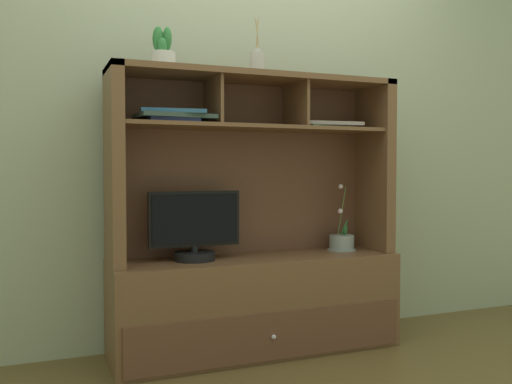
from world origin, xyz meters
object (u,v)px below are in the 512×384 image
object	(u,v)px
potted_orchid	(342,242)
media_console	(255,270)
potted_succulent	(163,54)
tv_monitor	(195,230)
magazine_stack_centre	(174,116)
diffuser_bottle	(257,63)
magazine_stack_left	(326,125)

from	to	relation	value
potted_orchid	media_console	bearing A→B (deg)	-178.16
potted_succulent	media_console	bearing A→B (deg)	1.52
media_console	potted_orchid	distance (m)	0.55
media_console	tv_monitor	distance (m)	0.41
media_console	potted_orchid	size ratio (longest dim) A/B	4.03
magazine_stack_centre	diffuser_bottle	xyz separation A→B (m)	(0.45, 0.02, 0.30)
magazine_stack_left	potted_succulent	bearing A→B (deg)	-176.48
media_console	potted_succulent	bearing A→B (deg)	-178.48
magazine_stack_centre	diffuser_bottle	bearing A→B (deg)	3.14
magazine_stack_centre	potted_orchid	bearing A→B (deg)	3.98
potted_orchid	magazine_stack_centre	distance (m)	1.21
diffuser_bottle	tv_monitor	bearing A→B (deg)	177.71
magazine_stack_left	diffuser_bottle	distance (m)	0.55
potted_succulent	potted_orchid	bearing A→B (deg)	1.68
magazine_stack_centre	diffuser_bottle	world-z (taller)	diffuser_bottle
magazine_stack_left	magazine_stack_centre	bearing A→B (deg)	-173.88
tv_monitor	magazine_stack_left	bearing A→B (deg)	4.25
magazine_stack_left	tv_monitor	bearing A→B (deg)	-175.75
potted_orchid	magazine_stack_left	distance (m)	0.67
magazine_stack_centre	tv_monitor	bearing A→B (deg)	18.42
tv_monitor	magazine_stack_centre	size ratio (longest dim) A/B	1.22
media_console	potted_succulent	distance (m)	1.21
diffuser_bottle	media_console	bearing A→B (deg)	90.00
magazine_stack_left	diffuser_bottle	world-z (taller)	diffuser_bottle
magazine_stack_centre	potted_succulent	world-z (taller)	potted_succulent
media_console	magazine_stack_centre	size ratio (longest dim) A/B	3.96
potted_orchid	diffuser_bottle	xyz separation A→B (m)	(-0.54, -0.04, 0.98)
diffuser_bottle	magazine_stack_centre	bearing A→B (deg)	-176.86
media_console	potted_orchid	world-z (taller)	media_console
potted_orchid	diffuser_bottle	size ratio (longest dim) A/B	1.30
tv_monitor	magazine_stack_left	xyz separation A→B (m)	(0.79, 0.06, 0.56)
tv_monitor	potted_orchid	world-z (taller)	potted_orchid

